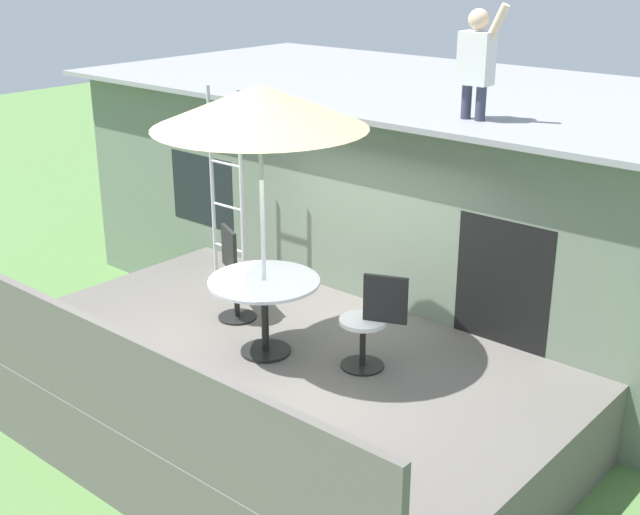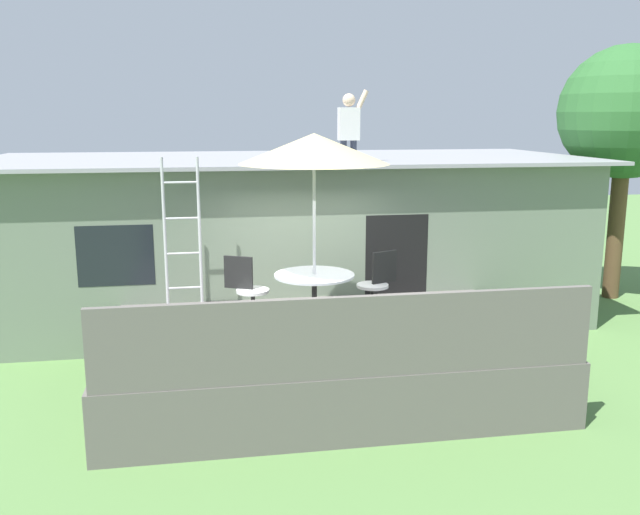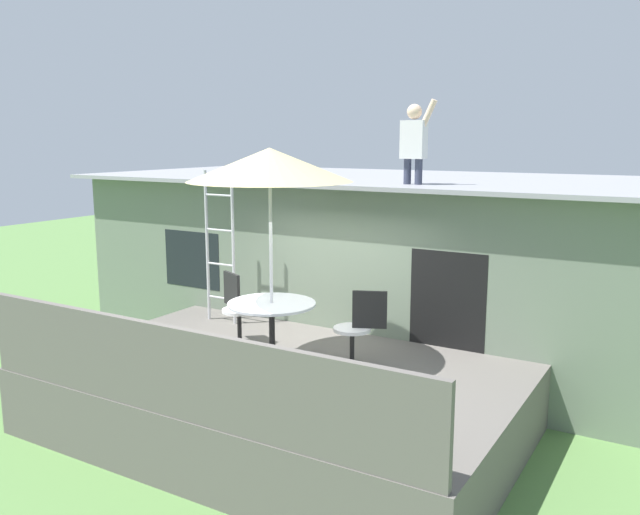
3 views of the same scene
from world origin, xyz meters
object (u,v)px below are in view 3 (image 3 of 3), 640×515
(patio_umbrella, at_px, (270,165))
(step_ladder, at_px, (220,247))
(patio_chair_left, at_px, (237,310))
(patio_chair_right, at_px, (358,330))
(patio_table, at_px, (272,316))
(person_figure, at_px, (415,138))

(patio_umbrella, distance_m, step_ladder, 2.39)
(step_ladder, distance_m, patio_chair_left, 1.29)
(patio_chair_left, bearing_deg, patio_chair_right, 25.70)
(patio_table, distance_m, person_figure, 3.05)
(person_figure, relative_size, patio_chair_left, 1.21)
(patio_table, relative_size, patio_umbrella, 0.41)
(patio_chair_right, bearing_deg, step_ladder, -38.81)
(patio_chair_left, distance_m, patio_chair_right, 1.78)
(patio_chair_left, xyz_separation_m, patio_chair_right, (1.78, 0.00, 0.00))
(step_ladder, relative_size, patio_chair_left, 2.39)
(step_ladder, bearing_deg, patio_table, -33.95)
(patio_umbrella, xyz_separation_m, step_ladder, (-1.69, 1.14, -1.25))
(person_figure, bearing_deg, patio_chair_left, -136.27)
(patio_chair_left, bearing_deg, patio_table, 0.00)
(person_figure, distance_m, patio_chair_left, 3.24)
(patio_table, bearing_deg, step_ladder, 146.05)
(patio_umbrella, distance_m, patio_chair_left, 2.11)
(person_figure, distance_m, patio_chair_right, 2.75)
(patio_chair_left, bearing_deg, person_figure, 69.42)
(step_ladder, bearing_deg, patio_umbrella, -33.95)
(patio_chair_left, bearing_deg, step_ladder, 164.88)
(patio_umbrella, bearing_deg, patio_chair_left, 154.32)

